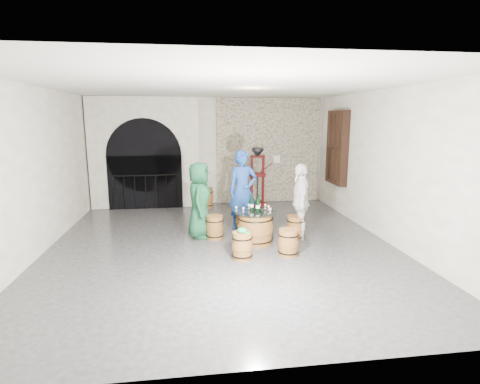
{
  "coord_description": "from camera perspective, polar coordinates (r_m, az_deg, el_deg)",
  "views": [
    {
      "loc": [
        -0.61,
        -7.42,
        2.58
      ],
      "look_at": [
        0.43,
        0.3,
        1.05
      ],
      "focal_mm": 28.0,
      "sensor_mm": 36.0,
      "label": 1
    }
  ],
  "objects": [
    {
      "name": "ground",
      "position": [
        7.88,
        -2.82,
        -8.01
      ],
      "size": [
        8.0,
        8.0,
        0.0
      ],
      "primitive_type": "plane",
      "color": "#2A2A2C",
      "rests_on": "ground"
    },
    {
      "name": "wall_back",
      "position": [
        11.48,
        -4.61,
        6.19
      ],
      "size": [
        8.0,
        0.0,
        8.0
      ],
      "primitive_type": "plane",
      "rotation": [
        1.57,
        0.0,
        0.0
      ],
      "color": "silver",
      "rests_on": "ground"
    },
    {
      "name": "wall_front",
      "position": [
        3.61,
        2.39,
        -4.69
      ],
      "size": [
        8.0,
        0.0,
        8.0
      ],
      "primitive_type": "plane",
      "rotation": [
        -1.57,
        0.0,
        0.0
      ],
      "color": "silver",
      "rests_on": "ground"
    },
    {
      "name": "wall_left",
      "position": [
        8.02,
        -28.74,
        2.72
      ],
      "size": [
        0.0,
        8.0,
        8.0
      ],
      "primitive_type": "plane",
      "rotation": [
        1.57,
        0.0,
        1.57
      ],
      "color": "silver",
      "rests_on": "ground"
    },
    {
      "name": "wall_right",
      "position": [
        8.54,
        21.24,
        3.77
      ],
      "size": [
        0.0,
        8.0,
        8.0
      ],
      "primitive_type": "plane",
      "rotation": [
        1.57,
        0.0,
        -1.57
      ],
      "color": "silver",
      "rests_on": "ground"
    },
    {
      "name": "ceiling",
      "position": [
        7.47,
        -3.06,
        15.86
      ],
      "size": [
        8.0,
        8.0,
        0.0
      ],
      "primitive_type": "plane",
      "rotation": [
        3.14,
        0.0,
        0.0
      ],
      "color": "beige",
      "rests_on": "wall_back"
    },
    {
      "name": "stone_facing_panel",
      "position": [
        11.65,
        4.34,
        6.27
      ],
      "size": [
        3.2,
        0.12,
        3.18
      ],
      "primitive_type": "cube",
      "color": "#AEA38A",
      "rests_on": "ground"
    },
    {
      "name": "arched_opening",
      "position": [
        11.27,
        -14.27,
        5.71
      ],
      "size": [
        3.1,
        0.6,
        3.19
      ],
      "color": "silver",
      "rests_on": "ground"
    },
    {
      "name": "shuttered_window",
      "position": [
        10.63,
        14.52,
        6.56
      ],
      "size": [
        0.23,
        1.1,
        2.0
      ],
      "color": "black",
      "rests_on": "wall_right"
    },
    {
      "name": "barrel_table",
      "position": [
        7.86,
        2.36,
        -5.42
      ],
      "size": [
        0.9,
        0.9,
        0.7
      ],
      "color": "olive",
      "rests_on": "ground"
    },
    {
      "name": "barrel_stool_left",
      "position": [
        8.2,
        -3.87,
        -5.38
      ],
      "size": [
        0.4,
        0.4,
        0.51
      ],
      "color": "olive",
      "rests_on": "ground"
    },
    {
      "name": "barrel_stool_far",
      "position": [
        8.74,
        0.63,
        -4.3
      ],
      "size": [
        0.4,
        0.4,
        0.51
      ],
      "color": "olive",
      "rests_on": "ground"
    },
    {
      "name": "barrel_stool_right",
      "position": [
        8.24,
        8.45,
        -5.39
      ],
      "size": [
        0.4,
        0.4,
        0.51
      ],
      "color": "olive",
      "rests_on": "ground"
    },
    {
      "name": "barrel_stool_near_right",
      "position": [
        7.26,
        7.39,
        -7.66
      ],
      "size": [
        0.4,
        0.4,
        0.51
      ],
      "color": "olive",
      "rests_on": "ground"
    },
    {
      "name": "barrel_stool_near_left",
      "position": [
        7.03,
        0.33,
        -8.19
      ],
      "size": [
        0.4,
        0.4,
        0.51
      ],
      "color": "olive",
      "rests_on": "ground"
    },
    {
      "name": "green_cap",
      "position": [
        6.94,
        0.37,
        -5.88
      ],
      "size": [
        0.23,
        0.18,
        0.1
      ],
      "color": "#0D954B",
      "rests_on": "barrel_stool_near_left"
    },
    {
      "name": "person_green",
      "position": [
        8.21,
        -6.2,
        -1.24
      ],
      "size": [
        0.65,
        0.89,
        1.67
      ],
      "primitive_type": "imported",
      "rotation": [
        0.0,
        0.0,
        1.41
      ],
      "color": "#134428",
      "rests_on": "ground"
    },
    {
      "name": "person_blue",
      "position": [
        8.71,
        0.42,
        0.23
      ],
      "size": [
        0.74,
        0.54,
        1.87
      ],
      "primitive_type": "imported",
      "rotation": [
        0.0,
        0.0,
        0.14
      ],
      "color": "navy",
      "rests_on": "ground"
    },
    {
      "name": "person_white",
      "position": [
        8.14,
        9.17,
        -1.47
      ],
      "size": [
        0.61,
        1.03,
        1.65
      ],
      "primitive_type": "imported",
      "rotation": [
        0.0,
        0.0,
        -1.8
      ],
      "color": "silver",
      "rests_on": "ground"
    },
    {
      "name": "wine_bottle_left",
      "position": [
        7.8,
        1.79,
        -1.86
      ],
      "size": [
        0.08,
        0.08,
        0.32
      ],
      "color": "black",
      "rests_on": "barrel_table"
    },
    {
      "name": "wine_bottle_center",
      "position": [
        7.71,
        2.73,
        -2.03
      ],
      "size": [
        0.08,
        0.08,
        0.32
      ],
      "color": "black",
      "rests_on": "barrel_table"
    },
    {
      "name": "wine_bottle_right",
      "position": [
        7.87,
        2.83,
        -1.76
      ],
      "size": [
        0.08,
        0.08,
        0.32
      ],
      "color": "black",
      "rests_on": "barrel_table"
    },
    {
      "name": "tasting_glass_a",
      "position": [
        7.68,
        0.51,
        -2.69
      ],
      "size": [
        0.05,
        0.05,
        0.1
      ],
      "primitive_type": null,
      "color": "#A65D20",
      "rests_on": "barrel_table"
    },
    {
      "name": "tasting_glass_b",
      "position": [
        7.86,
        4.37,
        -2.4
      ],
      "size": [
        0.05,
        0.05,
        0.1
      ],
      "primitive_type": null,
      "color": "#A65D20",
      "rests_on": "barrel_table"
    },
    {
      "name": "tasting_glass_c",
      "position": [
        7.97,
        1.36,
        -2.19
      ],
      "size": [
        0.05,
        0.05,
        0.1
      ],
      "primitive_type": null,
      "color": "#A65D20",
      "rests_on": "barrel_table"
    },
    {
      "name": "tasting_glass_d",
      "position": [
        7.98,
        3.88,
        -2.19
      ],
      "size": [
        0.05,
        0.05,
        0.1
      ],
      "primitive_type": null,
      "color": "#A65D20",
      "rests_on": "barrel_table"
    },
    {
      "name": "tasting_glass_e",
      "position": [
        7.65,
        4.63,
        -2.79
      ],
      "size": [
        0.05,
        0.05,
        0.1
      ],
      "primitive_type": null,
      "color": "#A65D20",
      "rests_on": "barrel_table"
    },
    {
      "name": "tasting_glass_f",
      "position": [
        7.76,
        -0.56,
        -2.54
      ],
      "size": [
        0.05,
        0.05,
        0.1
      ],
      "primitive_type": null,
      "color": "#A65D20",
      "rests_on": "barrel_table"
    },
    {
      "name": "side_barrel",
      "position": [
        11.03,
        -5.19,
        -0.88
      ],
      "size": [
        0.44,
        0.44,
        0.59
      ],
      "rotation": [
        0.0,
        0.0,
        0.2
      ],
      "color": "olive",
      "rests_on": "ground"
    },
    {
      "name": "corking_press",
      "position": [
        11.21,
        2.69,
        3.01
      ],
      "size": [
        0.73,
        0.46,
        1.72
      ],
      "rotation": [
        0.0,
        0.0,
        0.18
      ],
      "color": "#480C0C",
      "rests_on": "ground"
    },
    {
      "name": "control_box",
      "position": [
        11.65,
        5.61,
        5.02
      ],
      "size": [
        0.18,
        0.1,
        0.22
      ],
      "primitive_type": "cube",
      "color": "silver",
      "rests_on": "wall_back"
    }
  ]
}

